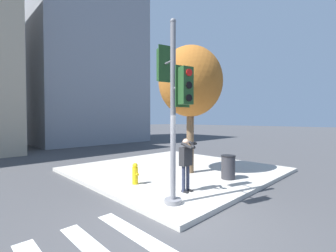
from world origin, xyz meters
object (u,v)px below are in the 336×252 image
(person_photographer, at_px, (186,160))
(fire_hydrant, at_px, (135,174))
(street_tree, at_px, (190,82))
(traffic_signal_pole, at_px, (173,98))
(trash_bin, at_px, (228,167))

(person_photographer, distance_m, fire_hydrant, 1.98)
(street_tree, bearing_deg, traffic_signal_pole, -147.41)
(person_photographer, bearing_deg, trash_bin, -3.39)
(street_tree, bearing_deg, person_photographer, -143.04)
(fire_hydrant, bearing_deg, person_photographer, -69.82)
(person_photographer, relative_size, fire_hydrant, 2.23)
(person_photographer, xyz_separation_m, street_tree, (2.02, 1.52, 2.81))
(traffic_signal_pole, xyz_separation_m, street_tree, (3.01, 1.93, 1.00))
(traffic_signal_pole, height_order, fire_hydrant, traffic_signal_pole)
(person_photographer, height_order, street_tree, street_tree)
(person_photographer, height_order, fire_hydrant, person_photographer)
(fire_hydrant, bearing_deg, street_tree, -5.13)
(traffic_signal_pole, relative_size, street_tree, 0.92)
(street_tree, height_order, fire_hydrant, street_tree)
(traffic_signal_pole, xyz_separation_m, fire_hydrant, (0.34, 2.17, -2.44))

